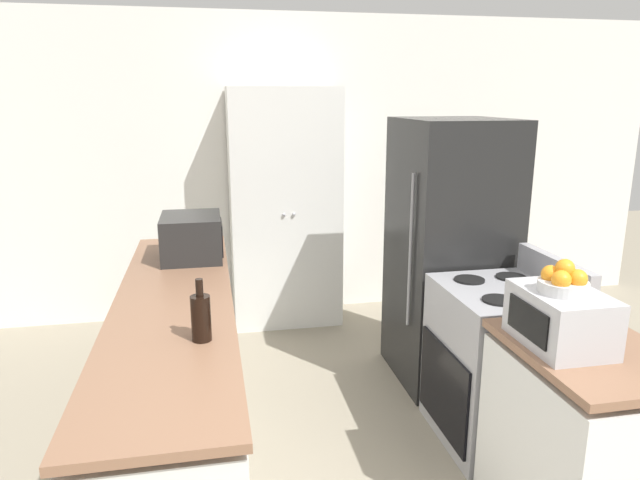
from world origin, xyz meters
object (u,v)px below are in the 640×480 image
(wine_bottle, at_px, (201,317))
(toaster_oven, at_px, (560,318))
(fruit_bowl, at_px, (564,280))
(pantry_cabinet, at_px, (285,209))
(stove, at_px, (499,364))
(refrigerator, at_px, (449,253))
(microwave, at_px, (192,237))

(wine_bottle, bearing_deg, toaster_oven, -12.93)
(fruit_bowl, bearing_deg, pantry_cabinet, 105.81)
(stove, relative_size, refrigerator, 0.60)
(stove, height_order, fruit_bowl, fruit_bowl)
(stove, bearing_deg, microwave, 150.47)
(refrigerator, distance_m, toaster_oven, 1.50)
(pantry_cabinet, xyz_separation_m, refrigerator, (0.95, -1.23, -0.11))
(refrigerator, xyz_separation_m, microwave, (-1.69, 0.17, 0.15))
(microwave, bearing_deg, fruit_bowl, -47.63)
(refrigerator, bearing_deg, stove, -91.05)
(refrigerator, height_order, microwave, refrigerator)
(pantry_cabinet, bearing_deg, fruit_bowl, -74.19)
(stove, relative_size, toaster_oven, 2.58)
(stove, xyz_separation_m, microwave, (-1.68, 0.95, 0.58))
(toaster_oven, xyz_separation_m, fruit_bowl, (-0.01, -0.01, 0.17))
(refrigerator, xyz_separation_m, fruit_bowl, (-0.17, -1.50, 0.30))
(pantry_cabinet, relative_size, microwave, 4.43)
(wine_bottle, distance_m, fruit_bowl, 1.51)
(microwave, bearing_deg, stove, -29.53)
(refrigerator, xyz_separation_m, toaster_oven, (-0.16, -1.48, 0.13))
(refrigerator, height_order, wine_bottle, refrigerator)
(microwave, bearing_deg, pantry_cabinet, 55.04)
(fruit_bowl, bearing_deg, wine_bottle, 166.45)
(microwave, height_order, wine_bottle, microwave)
(pantry_cabinet, bearing_deg, refrigerator, -52.47)
(toaster_oven, bearing_deg, refrigerator, 83.91)
(fruit_bowl, bearing_deg, toaster_oven, 42.53)
(pantry_cabinet, distance_m, refrigerator, 1.56)
(refrigerator, relative_size, wine_bottle, 6.48)
(stove, relative_size, fruit_bowl, 5.30)
(wine_bottle, bearing_deg, stove, 12.69)
(toaster_oven, bearing_deg, microwave, 132.87)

